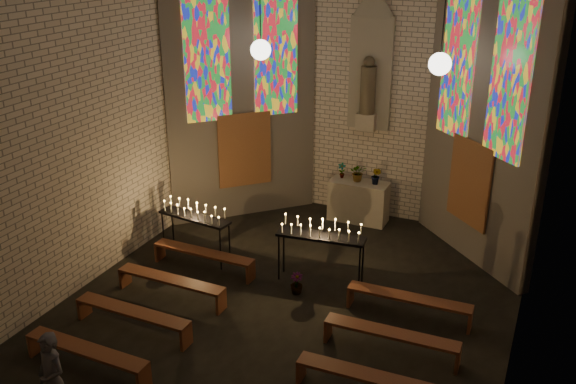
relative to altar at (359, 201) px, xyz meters
The scene contains 17 objects.
floor 5.47m from the altar, 90.00° to the right, with size 12.00×12.00×0.00m, color black.
room 3.83m from the altar, 90.00° to the right, with size 8.22×12.43×7.00m.
altar is the anchor object (origin of this frame).
flower_vase_left 0.85m from the altar, 169.18° to the left, with size 0.20×0.13×0.38m, color #4C723F.
flower_vase_center 0.72m from the altar, 136.29° to the left, with size 0.39×0.34×0.43m, color #4C723F.
flower_vase_right 0.82m from the altar, ahead, with size 0.24×0.19×0.43m, color #4C723F.
aisle_flower_pot 3.74m from the altar, 90.50° to the right, with size 0.24×0.24×0.43m, color #4C723F.
votive_stand_left 4.18m from the altar, 128.56° to the right, with size 1.69×0.61×1.22m.
votive_stand_right 3.18m from the altar, 85.89° to the right, with size 1.78×0.61×1.28m.
pew_left_0 4.24m from the altar, 120.55° to the right, with size 2.26×0.36×0.43m.
pew_right_0 4.24m from the altar, 59.45° to the right, with size 2.26×0.36×0.43m.
pew_left_1 5.31m from the altar, 113.95° to the right, with size 2.26×0.36×0.43m.
pew_right_1 5.31m from the altar, 66.05° to the right, with size 2.26×0.36×0.43m.
pew_left_2 6.43m from the altar, 109.60° to the right, with size 2.26×0.36×0.43m.
pew_right_2 6.43m from the altar, 70.40° to the right, with size 2.26×0.36×0.43m.
pew_left_3 7.57m from the altar, 106.55° to the right, with size 2.26×0.36×0.43m.
visitor 8.51m from the altar, 102.31° to the right, with size 0.53×0.34×1.44m, color #4A4953.
Camera 1 is at (4.20, -8.23, 6.58)m, focal length 40.00 mm.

